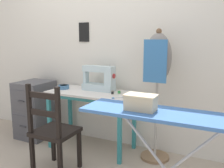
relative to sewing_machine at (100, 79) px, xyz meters
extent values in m
plane|color=tan|center=(-0.07, -0.36, -0.85)|extent=(14.00, 14.00, 0.00)
cube|color=silver|center=(-0.07, 0.22, 0.42)|extent=(10.00, 0.05, 2.55)
cube|color=black|center=(-0.34, 0.19, 0.56)|extent=(0.15, 0.01, 0.24)
cube|color=silver|center=(-0.07, -0.10, -0.15)|extent=(1.02, 0.51, 0.02)
cube|color=teal|center=(-0.07, -0.32, -0.19)|extent=(0.94, 0.03, 0.04)
cube|color=teal|center=(-0.54, -0.32, -0.51)|extent=(0.04, 0.04, 0.69)
cube|color=teal|center=(0.40, -0.32, -0.51)|extent=(0.04, 0.04, 0.69)
cube|color=teal|center=(-0.54, 0.11, -0.51)|extent=(0.04, 0.04, 0.69)
cube|color=teal|center=(0.40, 0.11, -0.51)|extent=(0.04, 0.04, 0.69)
cube|color=silver|center=(-0.02, 0.00, -0.10)|extent=(0.39, 0.16, 0.08)
cube|color=silver|center=(0.13, 0.00, 0.05)|extent=(0.09, 0.13, 0.22)
cube|color=silver|center=(-0.05, 0.00, 0.12)|extent=(0.35, 0.12, 0.07)
cube|color=silver|center=(-0.20, 0.00, 0.01)|extent=(0.04, 0.09, 0.15)
cylinder|color=#B22D2D|center=(0.18, 0.00, 0.05)|extent=(0.02, 0.06, 0.06)
cylinder|color=#99999E|center=(0.13, 0.00, 0.17)|extent=(0.01, 0.01, 0.02)
cylinder|color=teal|center=(-0.46, -0.11, -0.12)|extent=(0.13, 0.13, 0.05)
cylinder|color=#243D54|center=(-0.46, -0.11, -0.09)|extent=(0.11, 0.11, 0.01)
cube|color=silver|center=(0.36, -0.24, -0.14)|extent=(0.08, 0.09, 0.00)
cube|color=silver|center=(0.36, -0.25, -0.14)|extent=(0.09, 0.07, 0.00)
torus|color=#2870B7|center=(0.31, -0.29, -0.14)|extent=(0.03, 0.03, 0.01)
torus|color=#2870B7|center=(0.31, -0.28, -0.14)|extent=(0.03, 0.03, 0.01)
cylinder|color=black|center=(0.22, -0.11, -0.12)|extent=(0.03, 0.03, 0.04)
cylinder|color=beige|center=(0.22, -0.11, -0.10)|extent=(0.04, 0.04, 0.00)
cylinder|color=beige|center=(0.22, -0.11, -0.14)|extent=(0.04, 0.04, 0.00)
cylinder|color=green|center=(0.27, -0.05, -0.12)|extent=(0.03, 0.03, 0.04)
cylinder|color=beige|center=(0.27, -0.05, -0.10)|extent=(0.04, 0.04, 0.00)
cylinder|color=beige|center=(0.27, -0.05, -0.14)|extent=(0.04, 0.04, 0.00)
cube|color=black|center=(-0.12, -0.73, -0.43)|extent=(0.40, 0.38, 0.04)
cube|color=black|center=(-0.29, -0.57, -0.65)|extent=(0.04, 0.04, 0.40)
cube|color=black|center=(0.05, -0.57, -0.65)|extent=(0.04, 0.04, 0.40)
cube|color=black|center=(-0.29, -0.89, -0.65)|extent=(0.04, 0.04, 0.40)
cube|color=black|center=(0.05, -0.89, -0.65)|extent=(0.04, 0.04, 0.40)
cube|color=black|center=(-0.29, -0.89, -0.17)|extent=(0.04, 0.04, 0.48)
cube|color=black|center=(0.05, -0.89, -0.17)|extent=(0.04, 0.04, 0.48)
cube|color=black|center=(-0.12, -0.89, -0.03)|extent=(0.34, 0.02, 0.06)
cube|color=black|center=(-0.12, -0.89, -0.20)|extent=(0.34, 0.02, 0.06)
cube|color=#4C4C51|center=(-0.96, -0.11, -0.47)|extent=(0.41, 0.45, 0.77)
cube|color=#46464B|center=(-0.96, -0.34, -0.30)|extent=(0.38, 0.01, 0.28)
cube|color=#333338|center=(-0.96, -0.35, -0.30)|extent=(0.10, 0.01, 0.02)
cube|color=#46464B|center=(-0.96, -0.34, -0.64)|extent=(0.38, 0.01, 0.28)
cube|color=#333338|center=(-0.96, -0.35, -0.64)|extent=(0.10, 0.01, 0.02)
cylinder|color=#846647|center=(0.71, -0.02, -0.84)|extent=(0.32, 0.32, 0.03)
cylinder|color=#ADA89E|center=(0.71, -0.02, -0.36)|extent=(0.03, 0.03, 0.92)
ellipsoid|color=gray|center=(0.71, -0.02, 0.28)|extent=(0.29, 0.21, 0.52)
sphere|color=brown|center=(0.71, -0.02, 0.56)|extent=(0.06, 0.06, 0.06)
cube|color=teal|center=(0.71, -0.13, 0.25)|extent=(0.24, 0.01, 0.44)
cube|color=#3D6BAD|center=(1.07, -0.97, -0.02)|extent=(1.24, 0.34, 0.02)
cube|color=beige|center=(0.86, -0.99, 0.04)|extent=(0.21, 0.13, 0.10)
cube|color=beige|center=(0.86, -0.99, 0.10)|extent=(0.22, 0.13, 0.01)
camera|label=1|loc=(1.43, -2.60, 0.49)|focal=40.00mm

